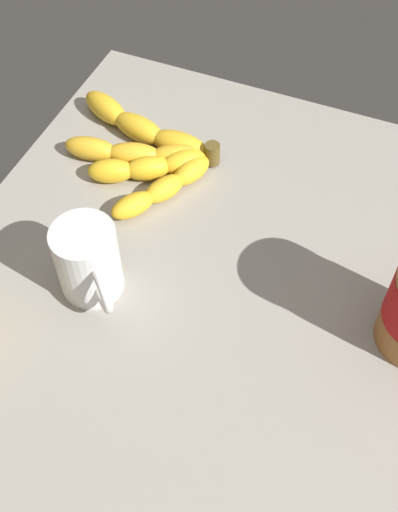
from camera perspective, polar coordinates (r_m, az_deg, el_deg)
ground_plane at (r=73.17cm, az=1.50°, el=-4.77°), size 74.28×64.92×3.68cm
banana_bunch at (r=84.84cm, az=-4.84°, el=9.24°), size 21.03×22.54×3.37cm
coffee_mug at (r=69.96cm, az=-9.90°, el=-0.50°), size 8.87×9.23×9.22cm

